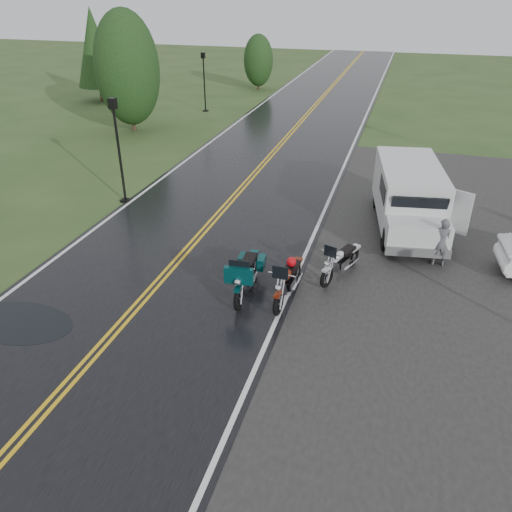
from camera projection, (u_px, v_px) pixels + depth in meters
The scene contains 12 objects.
ground at pixel (136, 308), 13.54m from camera, with size 120.00×120.00×0.00m, color #2D471E.
road at pixel (247, 183), 21.93m from camera, with size 8.00×100.00×0.04m, color black.
motorcycle_red at pixel (279, 294), 12.89m from camera, with size 0.84×2.32×1.37m, color #5F1B0A, non-canonical shape.
motorcycle_teal at pixel (238, 288), 13.08m from camera, with size 0.88×2.42×1.43m, color #043536, non-canonical shape.
motorcycle_silver at pixel (327, 270), 14.10m from camera, with size 0.78×2.13×1.26m, color #B6BABF, non-canonical shape.
van_white at pixel (389, 219), 15.96m from camera, with size 2.14×5.70×2.24m, color silver, non-canonical shape.
person_at_van at pixel (441, 243), 15.20m from camera, with size 0.57×0.38×1.57m, color #505155.
lamp_post_near_left at pixel (119, 152), 19.13m from camera, with size 0.35×0.35×4.12m, color black, non-canonical shape.
lamp_post_far_left at pixel (204, 82), 33.28m from camera, with size 0.33×0.33×3.81m, color black, non-canonical shape.
tree_left_mid at pixel (129, 81), 28.30m from camera, with size 3.64×3.64×5.68m, color #1E3D19, non-canonical shape.
tree_left_far at pixel (258, 66), 40.27m from camera, with size 2.36×2.36×3.63m, color #1E3D19, non-canonical shape.
pine_left_far at pixel (96, 57), 35.56m from camera, with size 2.98×2.98×6.20m, color #1E3D19, non-canonical shape.
Camera 1 is at (6.30, -9.79, 7.77)m, focal length 35.00 mm.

